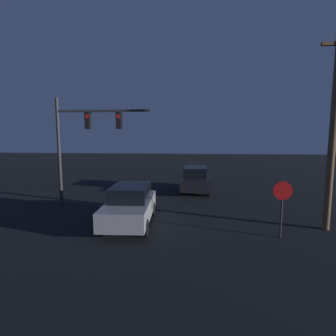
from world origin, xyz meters
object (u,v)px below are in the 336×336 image
Objects in this scene: traffic_signal_mast at (82,134)px; utility_pole at (333,127)px; car_near at (130,205)px; stop_sign at (282,199)px; car_far at (195,179)px.

traffic_signal_mast is 11.97m from utility_pole.
car_near is 6.32m from stop_sign.
stop_sign is at bearing -153.01° from utility_pole.
traffic_signal_mast is 10.45m from stop_sign.
stop_sign is (3.20, -8.30, 0.66)m from car_far.
utility_pole reaches higher than car_far.
utility_pole is at bearing 26.99° from stop_sign.
traffic_signal_mast is 2.69× the size of stop_sign.
stop_sign is at bearing -21.48° from traffic_signal_mast.
utility_pole is at bearing 129.53° from car_far.
utility_pole reaches higher than car_near.
traffic_signal_mast is (-6.25, -4.58, 3.13)m from car_far.
stop_sign reaches higher than car_near.
utility_pole is (11.69, -2.58, 0.30)m from traffic_signal_mast.
traffic_signal_mast reaches higher than car_near.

